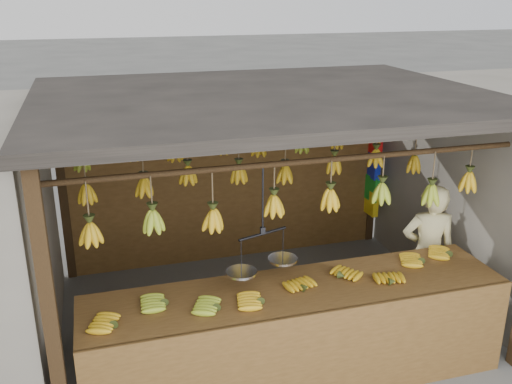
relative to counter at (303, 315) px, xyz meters
name	(u,v)px	position (x,y,z in m)	size (l,w,h in m)	color
ground	(264,314)	(0.04, 1.23, -0.71)	(80.00, 80.00, 0.00)	#5B5B57
stall	(255,129)	(0.04, 1.56, 1.26)	(4.30, 3.30, 2.40)	black
counter	(303,315)	(0.00, 0.00, 0.00)	(3.68, 0.84, 0.96)	brown
hanging_bananas	(265,172)	(0.04, 1.22, 0.90)	(3.64, 2.25, 0.39)	gold
balance_scale	(263,260)	(-0.29, 0.23, 0.45)	(0.66, 0.39, 0.90)	black
vendor	(428,253)	(1.64, 0.69, 0.04)	(0.55, 0.36, 1.50)	beige
bag_bundles	(373,175)	(1.98, 2.58, 0.28)	(0.08, 0.26, 1.20)	red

